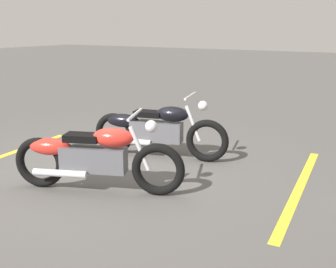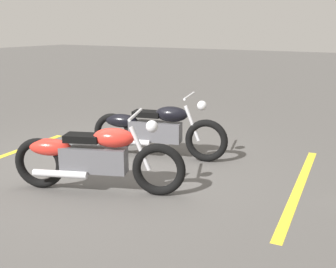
# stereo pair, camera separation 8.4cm
# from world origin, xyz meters

# --- Properties ---
(ground_plane) EXTENTS (60.00, 60.00, 0.00)m
(ground_plane) POSITION_xyz_m (0.00, 0.00, 0.00)
(ground_plane) COLOR #514F4C
(motorcycle_bright_foreground) EXTENTS (2.12, 0.93, 1.04)m
(motorcycle_bright_foreground) POSITION_xyz_m (0.46, -0.81, 0.46)
(motorcycle_bright_foreground) COLOR black
(motorcycle_bright_foreground) RESTS_ON ground
(motorcycle_dark_foreground) EXTENTS (2.19, 0.79, 1.04)m
(motorcycle_dark_foreground) POSITION_xyz_m (0.39, 0.77, 0.46)
(motorcycle_dark_foreground) COLOR black
(motorcycle_dark_foreground) RESTS_ON ground
(parking_stripe_mid) EXTENTS (0.38, 3.20, 0.01)m
(parking_stripe_mid) POSITION_xyz_m (2.70, 0.64, 0.00)
(parking_stripe_mid) COLOR yellow
(parking_stripe_mid) RESTS_ON ground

